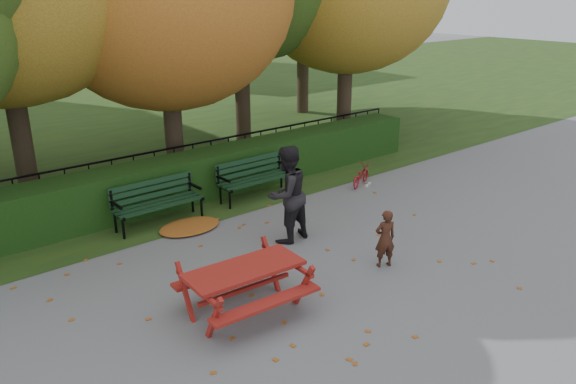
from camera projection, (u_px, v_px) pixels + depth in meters
ground at (332, 271)px, 9.40m from camera, size 90.00×90.00×0.00m
grass_strip at (54, 124)px, 19.54m from camera, size 90.00×90.00×0.00m
hedge at (193, 177)px, 12.49m from camera, size 13.00×0.90×1.00m
iron_fence at (175, 167)px, 13.05m from camera, size 14.00×0.04×1.02m
bench_left at (156, 199)px, 11.12m from camera, size 1.80×0.57×0.88m
bench_right at (254, 175)px, 12.56m from camera, size 1.80×0.57×0.88m
picnic_table at (245, 277)px, 8.02m from camera, size 1.79×1.48×0.83m
leaf_pile at (190, 227)px, 11.03m from camera, size 1.44×1.17×0.09m
leaf_scatter at (320, 264)px, 9.61m from camera, size 9.00×5.70×0.01m
child at (385, 239)px, 9.40m from camera, size 0.44×0.37×1.01m
adult at (287, 194)px, 10.24m from camera, size 0.96×0.78×1.83m
bicycle at (361, 175)px, 13.41m from camera, size 0.99×0.67×0.49m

